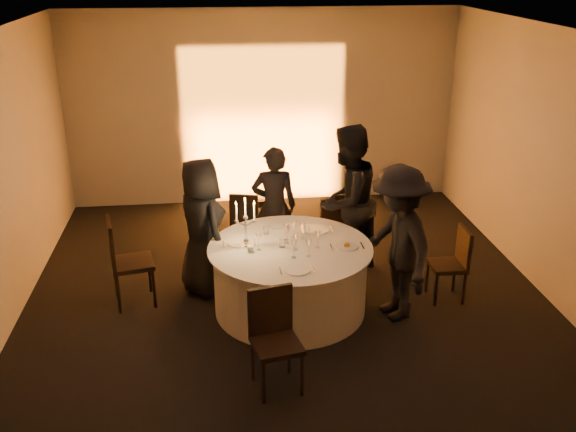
{
  "coord_description": "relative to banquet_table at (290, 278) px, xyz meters",
  "views": [
    {
      "loc": [
        -0.77,
        -6.26,
        3.72
      ],
      "look_at": [
        0.0,
        0.2,
        1.05
      ],
      "focal_mm": 40.0,
      "sensor_mm": 36.0,
      "label": 1
    }
  ],
  "objects": [
    {
      "name": "wine_glass_i",
      "position": [
        0.29,
        -0.06,
        0.52
      ],
      "size": [
        0.07,
        0.07,
        0.19
      ],
      "color": "white",
      "rests_on": "banquet_table"
    },
    {
      "name": "guest_back_left",
      "position": [
        -0.06,
        1.19,
        0.39
      ],
      "size": [
        0.58,
        0.4,
        1.56
      ],
      "primitive_type": "imported",
      "rotation": [
        0.0,
        0.0,
        3.09
      ],
      "color": "black",
      "rests_on": "floor"
    },
    {
      "name": "wine_glass_e",
      "position": [
        -0.02,
        0.1,
        0.52
      ],
      "size": [
        0.07,
        0.07,
        0.19
      ],
      "color": "white",
      "rests_on": "banquet_table"
    },
    {
      "name": "wine_glass_h",
      "position": [
        -0.34,
        -0.04,
        0.52
      ],
      "size": [
        0.07,
        0.07,
        0.19
      ],
      "color": "white",
      "rests_on": "banquet_table"
    },
    {
      "name": "wine_glass_b",
      "position": [
        0.05,
        -0.08,
        0.52
      ],
      "size": [
        0.07,
        0.07,
        0.19
      ],
      "color": "white",
      "rests_on": "banquet_table"
    },
    {
      "name": "wine_glass_a",
      "position": [
        0.16,
        0.19,
        0.52
      ],
      "size": [
        0.07,
        0.07,
        0.19
      ],
      "color": "white",
      "rests_on": "banquet_table"
    },
    {
      "name": "wall_right",
      "position": [
        3.0,
        0.0,
        1.12
      ],
      "size": [
        0.0,
        7.0,
        7.0
      ],
      "primitive_type": "plane",
      "rotation": [
        1.57,
        0.0,
        -1.57
      ],
      "color": "#B6B2A9",
      "rests_on": "floor"
    },
    {
      "name": "chair_back_right",
      "position": [
        0.65,
        1.2,
        0.12
      ],
      "size": [
        0.53,
        0.53,
        0.91
      ],
      "rotation": [
        0.0,
        0.0,
        -2.69
      ],
      "color": "black",
      "rests_on": "floor"
    },
    {
      "name": "tumbler_c",
      "position": [
        -0.09,
        0.0,
        0.43
      ],
      "size": [
        0.07,
        0.07,
        0.09
      ],
      "primitive_type": "cylinder",
      "color": "white",
      "rests_on": "banquet_table"
    },
    {
      "name": "ceiling",
      "position": [
        0.0,
        0.0,
        2.62
      ],
      "size": [
        7.0,
        7.0,
        0.0
      ],
      "primitive_type": "plane",
      "rotation": [
        3.14,
        0.0,
        0.0
      ],
      "color": "white",
      "rests_on": "wall_back"
    },
    {
      "name": "tumbler_a",
      "position": [
        0.23,
        0.34,
        0.43
      ],
      "size": [
        0.07,
        0.07,
        0.09
      ],
      "primitive_type": "cylinder",
      "color": "white",
      "rests_on": "banquet_table"
    },
    {
      "name": "candelabra",
      "position": [
        -0.47,
        0.07,
        0.59
      ],
      "size": [
        0.24,
        0.12,
        0.57
      ],
      "color": "silver",
      "rests_on": "banquet_table"
    },
    {
      "name": "guest_back_right",
      "position": [
        0.79,
        0.84,
        0.56
      ],
      "size": [
        1.16,
        1.15,
        1.89
      ],
      "primitive_type": "imported",
      "rotation": [
        0.0,
        0.0,
        -2.39
      ],
      "color": "black",
      "rests_on": "floor"
    },
    {
      "name": "wall_front",
      "position": [
        0.0,
        -3.5,
        1.12
      ],
      "size": [
        7.0,
        0.0,
        7.0
      ],
      "primitive_type": "plane",
      "rotation": [
        -1.57,
        0.0,
        0.0
      ],
      "color": "#B6B2A9",
      "rests_on": "floor"
    },
    {
      "name": "coffee_cup",
      "position": [
        -0.44,
        -0.07,
        0.42
      ],
      "size": [
        0.11,
        0.11,
        0.07
      ],
      "color": "white",
      "rests_on": "banquet_table"
    },
    {
      "name": "banquet_table",
      "position": [
        0.0,
        0.0,
        0.0
      ],
      "size": [
        1.8,
        1.8,
        0.77
      ],
      "color": "black",
      "rests_on": "floor"
    },
    {
      "name": "floor",
      "position": [
        0.0,
        0.0,
        -0.38
      ],
      "size": [
        7.0,
        7.0,
        0.0
      ],
      "primitive_type": "plane",
      "color": "black",
      "rests_on": "ground"
    },
    {
      "name": "plate_front",
      "position": [
        0.0,
        -0.57,
        0.39
      ],
      "size": [
        0.36,
        0.27,
        0.01
      ],
      "color": "white",
      "rests_on": "banquet_table"
    },
    {
      "name": "wine_glass_c",
      "position": [
        0.07,
        0.23,
        0.52
      ],
      "size": [
        0.07,
        0.07,
        0.19
      ],
      "color": "white",
      "rests_on": "banquet_table"
    },
    {
      "name": "plate_right",
      "position": [
        0.61,
        -0.08,
        0.4
      ],
      "size": [
        0.36,
        0.24,
        0.08
      ],
      "color": "white",
      "rests_on": "banquet_table"
    },
    {
      "name": "uplighter_fixture",
      "position": [
        0.0,
        3.2,
        -0.33
      ],
      "size": [
        0.25,
        0.12,
        0.1
      ],
      "primitive_type": "cube",
      "color": "black",
      "rests_on": "floor"
    },
    {
      "name": "guest_left",
      "position": [
        -0.95,
        0.54,
        0.43
      ],
      "size": [
        0.85,
        0.95,
        1.63
      ],
      "primitive_type": "imported",
      "rotation": [
        0.0,
        0.0,
        2.09
      ],
      "color": "black",
      "rests_on": "floor"
    },
    {
      "name": "plate_left",
      "position": [
        -0.54,
        0.15,
        0.39
      ],
      "size": [
        0.36,
        0.26,
        0.01
      ],
      "color": "white",
      "rests_on": "banquet_table"
    },
    {
      "name": "chair_right",
      "position": [
        1.88,
        0.03,
        0.1
      ],
      "size": [
        0.39,
        0.39,
        0.87
      ],
      "rotation": [
        0.0,
        0.0,
        -1.59
      ],
      "color": "black",
      "rests_on": "floor"
    },
    {
      "name": "plate_back_right",
      "position": [
        0.36,
        0.42,
        0.39
      ],
      "size": [
        0.35,
        0.29,
        0.01
      ],
      "color": "white",
      "rests_on": "banquet_table"
    },
    {
      "name": "plate_back_left",
      "position": [
        -0.08,
        0.55,
        0.39
      ],
      "size": [
        0.36,
        0.25,
        0.01
      ],
      "color": "white",
      "rests_on": "banquet_table"
    },
    {
      "name": "wine_glass_d",
      "position": [
        -0.02,
        0.18,
        0.52
      ],
      "size": [
        0.07,
        0.07,
        0.19
      ],
      "color": "white",
      "rests_on": "banquet_table"
    },
    {
      "name": "chair_front",
      "position": [
        -0.31,
        -1.32,
        0.15
      ],
      "size": [
        0.49,
        0.49,
        0.95
      ],
      "rotation": [
        0.0,
        0.0,
        0.21
      ],
      "color": "black",
      "rests_on": "floor"
    },
    {
      "name": "tumbler_b",
      "position": [
        -0.23,
        0.38,
        0.43
      ],
      "size": [
        0.07,
        0.07,
        0.09
      ],
      "primitive_type": "cylinder",
      "color": "white",
      "rests_on": "banquet_table"
    },
    {
      "name": "wine_glass_g",
      "position": [
        0.16,
        -0.26,
        0.52
      ],
      "size": [
        0.07,
        0.07,
        0.19
      ],
      "color": "white",
      "rests_on": "banquet_table"
    },
    {
      "name": "wine_glass_f",
      "position": [
        0.01,
        -0.27,
        0.52
      ],
      "size": [
        0.07,
        0.07,
        0.19
      ],
      "color": "white",
      "rests_on": "banquet_table"
    },
    {
      "name": "guest_right",
      "position": [
        1.12,
        -0.26,
        0.48
      ],
      "size": [
        0.88,
        1.24,
        1.73
      ],
      "primitive_type": "imported",
      "rotation": [
        0.0,
        0.0,
        -1.34
      ],
      "color": "black",
      "rests_on": "floor"
    },
    {
      "name": "chair_back_left",
      "position": [
        -0.41,
        1.54,
        0.09
      ],
      "size": [
        0.45,
        0.45,
        0.86
      ],
      "rotation": [
        0.0,
        0.0,
        2.91
      ],
      "color": "black",
      "rests_on": "floor"
    },
    {
      "name": "chair_left",
      "position": [
        -1.83,
        0.34,
        0.2
      ],
      "size": [
        0.54,
        0.54,
        1.04
      ],
      "rotation": [
        0.0,
        0.0,
        1.77
      ],
      "color": "black",
      "rests_on": "floor"
    },
    {
      "name": "wall_back",
      "position": [
        0.0,
        3.5,
        1.12
      ],
      "size": [
        7.0,
        0.0,
        7.0
      ],
      "primitive_type": "plane",
      "rotation": [
        1.57,
        0.0,
        0.0
      ],
      "color": "#B6B2A9",
      "rests_on": "floor"
    }
  ]
}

